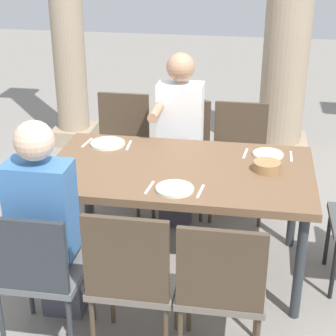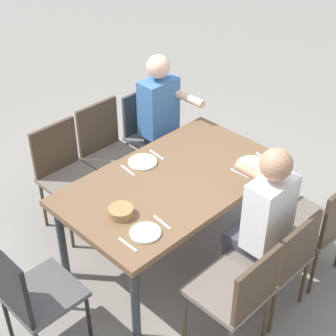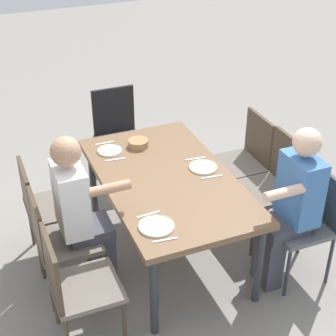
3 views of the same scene
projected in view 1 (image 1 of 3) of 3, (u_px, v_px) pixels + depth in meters
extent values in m
plane|color=gray|center=(179.00, 266.00, 3.83)|extent=(16.00, 16.00, 0.00)
cube|color=brown|center=(180.00, 171.00, 3.54)|extent=(1.68, 0.97, 0.05)
cylinder|color=#2D3338|center=(87.00, 187.00, 4.17)|extent=(0.06, 0.06, 0.70)
cylinder|color=#2D3338|center=(294.00, 202.00, 3.94)|extent=(0.06, 0.06, 0.70)
cylinder|color=#2D3338|center=(49.00, 244.00, 3.44)|extent=(0.06, 0.06, 0.70)
cylinder|color=#2D3338|center=(299.00, 268.00, 3.22)|extent=(0.06, 0.06, 0.70)
cube|color=#6A6158|center=(119.00, 154.00, 4.48)|extent=(0.44, 0.44, 0.04)
cube|color=#473828|center=(124.00, 120.00, 4.57)|extent=(0.42, 0.03, 0.45)
cylinder|color=#473828|center=(91.00, 189.00, 4.43)|extent=(0.03, 0.03, 0.43)
cylinder|color=#473828|center=(138.00, 192.00, 4.38)|extent=(0.03, 0.03, 0.43)
cylinder|color=#473828|center=(104.00, 169.00, 4.77)|extent=(0.03, 0.03, 0.43)
cylinder|color=#473828|center=(147.00, 172.00, 4.72)|extent=(0.03, 0.03, 0.43)
cube|color=#5B5E61|center=(45.00, 269.00, 2.99)|extent=(0.44, 0.44, 0.04)
cube|color=#2D3338|center=(26.00, 257.00, 2.73)|extent=(0.42, 0.03, 0.42)
cylinder|color=#2D3338|center=(92.00, 289.00, 3.24)|extent=(0.03, 0.03, 0.45)
cylinder|color=#2D3338|center=(29.00, 282.00, 3.29)|extent=(0.03, 0.03, 0.45)
cylinder|color=#2D3338|center=(71.00, 333.00, 2.89)|extent=(0.03, 0.03, 0.45)
cylinder|color=#2D3338|center=(2.00, 325.00, 2.95)|extent=(0.03, 0.03, 0.45)
cube|color=#6A6158|center=(181.00, 157.00, 4.40)|extent=(0.44, 0.44, 0.04)
cube|color=#473828|center=(184.00, 124.00, 4.50)|extent=(0.42, 0.03, 0.41)
cylinder|color=#473828|center=(153.00, 193.00, 4.36)|extent=(0.03, 0.03, 0.44)
cylinder|color=#473828|center=(201.00, 197.00, 4.30)|extent=(0.03, 0.03, 0.44)
cylinder|color=#473828|center=(161.00, 173.00, 4.70)|extent=(0.03, 0.03, 0.44)
cylinder|color=#473828|center=(206.00, 176.00, 4.64)|extent=(0.03, 0.03, 0.44)
cube|color=#6A6158|center=(136.00, 277.00, 2.91)|extent=(0.44, 0.44, 0.04)
cube|color=#473828|center=(126.00, 261.00, 2.64)|extent=(0.42, 0.03, 0.47)
cylinder|color=#473828|center=(177.00, 297.00, 3.16)|extent=(0.03, 0.03, 0.46)
cylinder|color=#473828|center=(112.00, 290.00, 3.22)|extent=(0.03, 0.03, 0.46)
cylinder|color=#473828|center=(93.00, 335.00, 2.87)|extent=(0.03, 0.03, 0.46)
cube|color=#6A6158|center=(238.00, 160.00, 4.33)|extent=(0.44, 0.44, 0.04)
cube|color=#473828|center=(241.00, 127.00, 4.43)|extent=(0.42, 0.03, 0.40)
cylinder|color=#473828|center=(210.00, 197.00, 4.29)|extent=(0.03, 0.03, 0.45)
cylinder|color=#473828|center=(260.00, 200.00, 4.23)|extent=(0.03, 0.03, 0.45)
cylinder|color=#473828|center=(215.00, 176.00, 4.63)|extent=(0.03, 0.03, 0.45)
cylinder|color=#473828|center=(261.00, 179.00, 4.57)|extent=(0.03, 0.03, 0.45)
cube|color=#6A6158|center=(222.00, 285.00, 2.85)|extent=(0.44, 0.44, 0.04)
cube|color=#473828|center=(221.00, 272.00, 2.57)|extent=(0.42, 0.03, 0.44)
cylinder|color=#473828|center=(257.00, 305.00, 3.09)|extent=(0.03, 0.03, 0.46)
cylinder|color=#473828|center=(189.00, 298.00, 3.15)|extent=(0.03, 0.03, 0.46)
cylinder|color=black|center=(328.00, 237.00, 3.77)|extent=(0.03, 0.03, 0.43)
cylinder|color=black|center=(334.00, 269.00, 3.43)|extent=(0.03, 0.03, 0.43)
cube|color=#3F3F4C|center=(63.00, 280.00, 3.31)|extent=(0.24, 0.14, 0.46)
cube|color=#3F3F4C|center=(54.00, 248.00, 3.11)|extent=(0.28, 0.32, 0.10)
cube|color=#3F72B2|center=(41.00, 209.00, 2.88)|extent=(0.34, 0.20, 0.52)
sphere|color=beige|center=(34.00, 141.00, 2.72)|extent=(0.20, 0.20, 0.20)
cylinder|color=beige|center=(31.00, 168.00, 3.07)|extent=(0.07, 0.30, 0.07)
cube|color=#3F3F4C|center=(176.00, 197.00, 4.27)|extent=(0.24, 0.14, 0.46)
cube|color=#3F3F4C|center=(178.00, 159.00, 4.23)|extent=(0.28, 0.32, 0.10)
cube|color=white|center=(180.00, 116.00, 4.20)|extent=(0.34, 0.20, 0.51)
sphere|color=tan|center=(181.00, 67.00, 4.04)|extent=(0.21, 0.21, 0.21)
cylinder|color=tan|center=(156.00, 111.00, 3.96)|extent=(0.07, 0.30, 0.07)
cube|color=tan|center=(75.00, 134.00, 5.92)|extent=(0.42, 0.42, 0.16)
cube|color=tan|center=(278.00, 146.00, 5.60)|extent=(0.56, 0.56, 0.16)
cylinder|color=tan|center=(290.00, 13.00, 5.06)|extent=(0.43, 0.43, 2.46)
cylinder|color=white|center=(108.00, 144.00, 3.88)|extent=(0.24, 0.24, 0.01)
torus|color=#A4C786|center=(108.00, 143.00, 3.87)|extent=(0.25, 0.25, 0.01)
cube|color=silver|center=(87.00, 143.00, 3.90)|extent=(0.04, 0.17, 0.01)
cube|color=silver|center=(129.00, 145.00, 3.85)|extent=(0.03, 0.17, 0.01)
cylinder|color=white|center=(175.00, 189.00, 3.24)|extent=(0.23, 0.23, 0.01)
torus|color=#A9CD91|center=(175.00, 188.00, 3.23)|extent=(0.23, 0.23, 0.01)
cube|color=silver|center=(150.00, 188.00, 3.26)|extent=(0.03, 0.17, 0.01)
cube|color=silver|center=(200.00, 191.00, 3.22)|extent=(0.03, 0.17, 0.01)
cylinder|color=white|center=(268.00, 154.00, 3.70)|extent=(0.21, 0.21, 0.01)
torus|color=#A9CD91|center=(268.00, 154.00, 3.70)|extent=(0.21, 0.21, 0.01)
cube|color=silver|center=(245.00, 153.00, 3.72)|extent=(0.03, 0.17, 0.01)
cube|color=silver|center=(291.00, 156.00, 3.68)|extent=(0.02, 0.17, 0.01)
cylinder|color=#9E7547|center=(267.00, 166.00, 3.47)|extent=(0.17, 0.17, 0.06)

